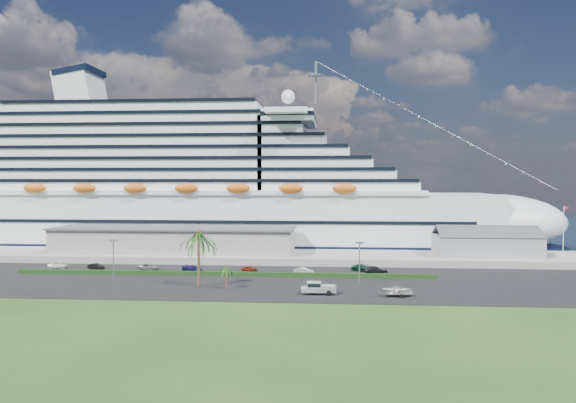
# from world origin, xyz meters

# --- Properties ---
(ground) EXTENTS (420.00, 420.00, 0.00)m
(ground) POSITION_xyz_m (0.00, 0.00, 0.00)
(ground) COLOR #224617
(ground) RESTS_ON ground
(asphalt_lot) EXTENTS (140.00, 38.00, 0.12)m
(asphalt_lot) POSITION_xyz_m (0.00, 11.00, 0.06)
(asphalt_lot) COLOR black
(asphalt_lot) RESTS_ON ground
(wharf) EXTENTS (240.00, 20.00, 1.80)m
(wharf) POSITION_xyz_m (0.00, 40.00, 0.90)
(wharf) COLOR gray
(wharf) RESTS_ON ground
(water) EXTENTS (420.00, 160.00, 0.02)m
(water) POSITION_xyz_m (0.00, 130.00, 0.01)
(water) COLOR #0A1E30
(water) RESTS_ON ground
(cruise_ship) EXTENTS (191.00, 38.00, 54.00)m
(cruise_ship) POSITION_xyz_m (-21.53, 64.00, 16.69)
(cruise_ship) COLOR silver
(cruise_ship) RESTS_ON ground
(terminal_building) EXTENTS (61.00, 15.00, 6.30)m
(terminal_building) POSITION_xyz_m (-25.00, 40.00, 5.01)
(terminal_building) COLOR gray
(terminal_building) RESTS_ON wharf
(port_shed) EXTENTS (24.00, 12.31, 7.37)m
(port_shed) POSITION_xyz_m (52.00, 40.00, 4.40)
(port_shed) COLOR gray
(port_shed) RESTS_ON wharf
(flagpole) EXTENTS (1.08, 0.16, 12.00)m
(flagpole) POSITION_xyz_m (70.04, 40.00, 8.27)
(flagpole) COLOR silver
(flagpole) RESTS_ON wharf
(hedge) EXTENTS (88.00, 1.10, 0.90)m
(hedge) POSITION_xyz_m (-8.00, 16.00, 0.57)
(hedge) COLOR black
(hedge) RESTS_ON asphalt_lot
(lamp_post_left) EXTENTS (1.60, 0.35, 8.27)m
(lamp_post_left) POSITION_xyz_m (-28.00, 8.00, 5.34)
(lamp_post_left) COLOR gray
(lamp_post_left) RESTS_ON asphalt_lot
(lamp_post_right) EXTENTS (1.60, 0.35, 8.27)m
(lamp_post_right) POSITION_xyz_m (20.00, 8.00, 5.34)
(lamp_post_right) COLOR gray
(lamp_post_right) RESTS_ON asphalt_lot
(palm_tall) EXTENTS (8.82, 8.82, 11.13)m
(palm_tall) POSITION_xyz_m (-10.00, 4.00, 9.20)
(palm_tall) COLOR #47301E
(palm_tall) RESTS_ON ground
(palm_short) EXTENTS (3.53, 3.53, 4.56)m
(palm_short) POSITION_xyz_m (-4.50, 2.50, 3.67)
(palm_short) COLOR #47301E
(palm_short) RESTS_ON ground
(parked_car_0) EXTENTS (4.30, 1.93, 1.44)m
(parked_car_0) POSITION_xyz_m (-46.97, 22.89, 0.84)
(parked_car_0) COLOR white
(parked_car_0) RESTS_ON asphalt_lot
(parked_car_1) EXTENTS (4.13, 2.60, 1.29)m
(parked_car_1) POSITION_xyz_m (-37.77, 22.30, 0.76)
(parked_car_1) COLOR black
(parked_car_1) RESTS_ON asphalt_lot
(parked_car_2) EXTENTS (5.42, 3.79, 1.37)m
(parked_car_2) POSITION_xyz_m (-25.79, 22.44, 0.81)
(parked_car_2) COLOR gray
(parked_car_2) RESTS_ON asphalt_lot
(parked_car_3) EXTENTS (5.21, 3.68, 1.40)m
(parked_car_3) POSITION_xyz_m (-15.35, 20.37, 0.82)
(parked_car_3) COLOR #131241
(parked_car_3) RESTS_ON asphalt_lot
(parked_car_4) EXTENTS (3.86, 2.59, 1.22)m
(parked_car_4) POSITION_xyz_m (-3.22, 21.92, 0.73)
(parked_car_4) COLOR maroon
(parked_car_4) RESTS_ON asphalt_lot
(parked_car_5) EXTENTS (4.48, 2.86, 1.39)m
(parked_car_5) POSITION_xyz_m (8.87, 19.18, 0.82)
(parked_car_5) COLOR silver
(parked_car_5) RESTS_ON asphalt_lot
(parked_car_6) EXTENTS (5.83, 3.75, 1.50)m
(parked_car_6) POSITION_xyz_m (21.79, 24.69, 0.87)
(parked_car_6) COLOR #0E3924
(parked_car_6) RESTS_ON asphalt_lot
(parked_car_7) EXTENTS (5.19, 2.73, 1.44)m
(parked_car_7) POSITION_xyz_m (24.22, 21.99, 0.84)
(parked_car_7) COLOR black
(parked_car_7) RESTS_ON asphalt_lot
(pickup_truck) EXTENTS (6.22, 2.60, 2.15)m
(pickup_truck) POSITION_xyz_m (12.38, -1.09, 1.30)
(pickup_truck) COLOR black
(pickup_truck) RESTS_ON asphalt_lot
(boat_trailer) EXTENTS (6.23, 4.31, 1.75)m
(boat_trailer) POSITION_xyz_m (26.20, -1.97, 1.28)
(boat_trailer) COLOR gray
(boat_trailer) RESTS_ON asphalt_lot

